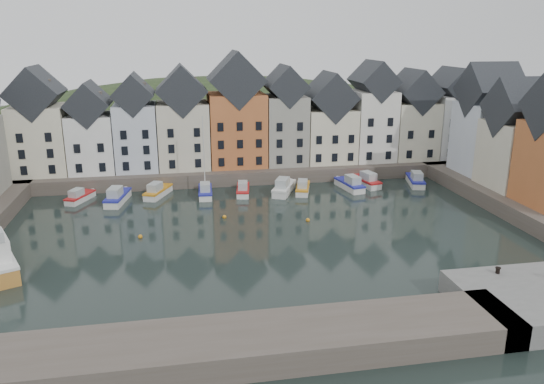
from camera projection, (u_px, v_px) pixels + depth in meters
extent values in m
plane|color=black|center=(267.00, 239.00, 59.42)|extent=(260.00, 260.00, 0.00)
cube|color=#4D453B|center=(236.00, 167.00, 87.41)|extent=(90.00, 16.00, 2.00)
cube|color=#4D453B|center=(179.00, 352.00, 36.67)|extent=(50.00, 6.00, 2.00)
ellipsoid|color=black|center=(224.00, 223.00, 117.35)|extent=(153.60, 70.40, 64.00)
sphere|color=black|center=(151.00, 106.00, 102.52)|extent=(5.77, 5.77, 5.77)
sphere|color=black|center=(329.00, 99.00, 118.66)|extent=(5.27, 5.27, 5.27)
sphere|color=black|center=(369.00, 103.00, 113.76)|extent=(5.07, 5.07, 5.07)
sphere|color=black|center=(288.00, 105.00, 111.68)|extent=(5.01, 5.01, 5.01)
sphere|color=black|center=(29.00, 116.00, 104.36)|extent=(3.94, 3.94, 3.94)
sphere|color=black|center=(345.00, 99.00, 118.81)|extent=(5.21, 5.21, 5.21)
sphere|color=black|center=(229.00, 102.00, 112.65)|extent=(5.45, 5.45, 5.45)
sphere|color=black|center=(407.00, 109.00, 109.45)|extent=(4.49, 4.49, 4.49)
cube|color=beige|center=(41.00, 140.00, 78.74)|extent=(7.67, 8.00, 10.07)
cube|color=black|center=(35.00, 93.00, 76.76)|extent=(7.67, 8.16, 7.67)
cube|color=white|center=(93.00, 143.00, 80.21)|extent=(6.56, 8.00, 8.61)
cube|color=black|center=(89.00, 103.00, 78.52)|extent=(6.56, 8.16, 6.56)
cube|color=silver|center=(137.00, 137.00, 81.14)|extent=(6.20, 8.00, 10.02)
cube|color=black|center=(133.00, 94.00, 79.27)|extent=(6.20, 8.16, 6.20)
cube|color=beige|center=(184.00, 135.00, 82.36)|extent=(7.70, 8.00, 10.08)
cube|color=black|center=(181.00, 90.00, 80.38)|extent=(7.70, 8.16, 7.70)
cube|color=#BB6535|center=(237.00, 129.00, 83.64)|extent=(8.69, 8.00, 11.28)
cube|color=black|center=(236.00, 79.00, 81.41)|extent=(8.69, 8.16, 8.69)
cube|color=gray|center=(284.00, 130.00, 85.05)|extent=(6.43, 8.00, 10.78)
cube|color=black|center=(285.00, 85.00, 83.05)|extent=(6.43, 8.16, 6.43)
cube|color=beige|center=(328.00, 135.00, 86.63)|extent=(7.88, 8.00, 8.56)
cube|color=black|center=(329.00, 96.00, 84.85)|extent=(7.88, 8.16, 7.88)
cube|color=white|center=(371.00, 125.00, 87.51)|extent=(6.50, 8.00, 11.27)
cube|color=black|center=(374.00, 81.00, 85.44)|extent=(6.50, 8.16, 6.50)
cube|color=beige|center=(410.00, 130.00, 89.01)|extent=(7.23, 8.00, 9.32)
cube|color=black|center=(413.00, 91.00, 87.16)|extent=(7.23, 8.16, 7.23)
cube|color=white|center=(448.00, 126.00, 90.05)|extent=(6.18, 8.00, 10.32)
cube|color=black|center=(452.00, 86.00, 88.14)|extent=(6.18, 8.16, 6.18)
cube|color=silver|center=(486.00, 138.00, 78.93)|extent=(7.47, 8.00, 10.38)
cube|color=black|center=(491.00, 90.00, 76.88)|extent=(7.62, 8.00, 8.00)
cube|color=beige|center=(518.00, 155.00, 71.60)|extent=(8.14, 8.00, 8.89)
cube|color=black|center=(525.00, 107.00, 69.76)|extent=(8.30, 8.00, 8.00)
sphere|color=orange|center=(224.00, 217.00, 66.23)|extent=(0.50, 0.50, 0.50)
sphere|color=orange|center=(308.00, 220.00, 65.13)|extent=(0.50, 0.50, 0.50)
sphere|color=orange|center=(140.00, 237.00, 59.78)|extent=(0.50, 0.50, 0.50)
cube|color=silver|center=(80.00, 199.00, 73.04)|extent=(3.58, 5.45, 0.97)
cube|color=#B4191B|center=(80.00, 195.00, 72.89)|extent=(3.70, 5.58, 0.22)
cube|color=#A3AAAB|center=(76.00, 193.00, 72.01)|extent=(1.98, 2.42, 1.05)
cube|color=silver|center=(118.00, 200.00, 72.44)|extent=(3.19, 6.83, 1.20)
cube|color=#212399|center=(118.00, 195.00, 72.25)|extent=(3.32, 6.98, 0.27)
cube|color=#A3AAAB|center=(115.00, 192.00, 71.12)|extent=(2.01, 2.87, 1.31)
cube|color=silver|center=(158.00, 194.00, 75.26)|extent=(4.05, 6.22, 1.10)
cube|color=orange|center=(158.00, 190.00, 75.09)|extent=(4.19, 6.36, 0.25)
cube|color=#A3AAAB|center=(155.00, 187.00, 74.08)|extent=(2.24, 2.76, 1.20)
cube|color=silver|center=(205.00, 194.00, 75.31)|extent=(2.08, 5.98, 1.08)
cube|color=#212399|center=(205.00, 190.00, 75.14)|extent=(2.18, 6.10, 0.25)
cube|color=#A3AAAB|center=(205.00, 187.00, 74.13)|extent=(1.50, 2.43, 1.18)
cylinder|color=silver|center=(204.00, 154.00, 74.28)|extent=(0.14, 0.14, 10.80)
cube|color=silver|center=(243.00, 192.00, 76.32)|extent=(2.49, 5.78, 1.02)
cube|color=#B4191B|center=(243.00, 188.00, 76.16)|extent=(2.60, 5.90, 0.23)
cube|color=#A3AAAB|center=(243.00, 186.00, 75.19)|extent=(1.62, 2.40, 1.12)
cube|color=silver|center=(284.00, 190.00, 76.81)|extent=(4.61, 6.94, 1.23)
cube|color=silver|center=(284.00, 186.00, 76.61)|extent=(4.77, 7.11, 0.28)
cube|color=#A3AAAB|center=(282.00, 183.00, 75.49)|extent=(2.54, 3.09, 1.34)
cube|color=silver|center=(303.00, 190.00, 77.10)|extent=(3.26, 5.92, 1.04)
cube|color=orange|center=(303.00, 186.00, 76.93)|extent=(3.38, 6.06, 0.24)
cube|color=#A3AAAB|center=(303.00, 184.00, 75.96)|extent=(1.92, 2.55, 1.13)
cube|color=silver|center=(349.00, 187.00, 78.69)|extent=(2.90, 6.50, 1.15)
cube|color=#212399|center=(349.00, 182.00, 78.51)|extent=(3.03, 6.64, 0.26)
cube|color=#A3AAAB|center=(353.00, 180.00, 77.48)|extent=(1.86, 2.72, 1.26)
cube|color=silver|center=(364.00, 183.00, 80.59)|extent=(3.37, 6.62, 1.16)
cube|color=#B4191B|center=(365.00, 179.00, 80.41)|extent=(3.50, 6.77, 0.26)
cube|color=#A3AAAB|center=(368.00, 176.00, 79.40)|extent=(2.05, 2.82, 1.27)
cube|color=silver|center=(415.00, 182.00, 80.98)|extent=(3.39, 6.49, 1.14)
cube|color=#212399|center=(415.00, 178.00, 80.80)|extent=(3.52, 6.64, 0.26)
cube|color=#A3AAAB|center=(417.00, 176.00, 79.73)|extent=(2.04, 2.78, 1.24)
cylinder|color=black|center=(498.00, 271.00, 46.29)|extent=(0.36, 0.36, 0.50)
cylinder|color=black|center=(498.00, 268.00, 46.21)|extent=(0.48, 0.48, 0.08)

